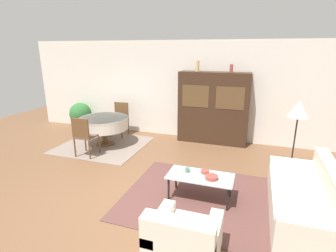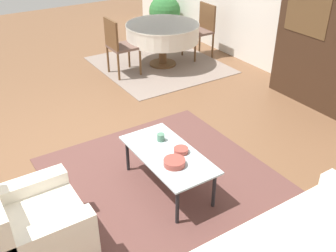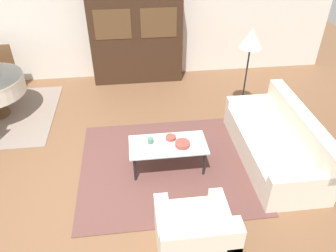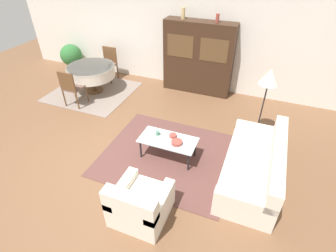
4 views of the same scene
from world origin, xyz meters
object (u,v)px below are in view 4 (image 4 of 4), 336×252
Objects in this scene: display_cabinet at (198,58)px; dining_chair_near at (71,86)px; coffee_table at (168,141)px; dining_table at (91,71)px; vase_short at (218,18)px; vase_tall at (183,13)px; couch at (255,167)px; floor_lamp at (269,80)px; armchair at (140,205)px; bowl_small at (173,136)px; bowl at (177,142)px; potted_plant at (71,56)px; dining_chair_far at (108,62)px; cup at (158,133)px.

display_cabinet reaches higher than dining_chair_near.
dining_table is at bearing 148.89° from coffee_table.
vase_tall is at bearing 180.00° from vase_short.
floor_lamp is at bearing 3.88° from couch.
display_cabinet is at bearing 36.64° from dining_chair_near.
armchair is 1.45m from coffee_table.
dining_chair_near reaches higher than bowl_small.
potted_plant is at bearing 148.70° from bowl.
dining_chair_near is 2.32m from potted_plant.
dining_chair_near reaches higher than potted_plant.
display_cabinet is at bearing 99.41° from bowl.
dining_chair_far is at bearing -4.18° from potted_plant.
display_cabinet is 2.71m from dining_chair_far.
vase_short is at bearing 82.94° from cup.
vase_tall is 3.97m from potted_plant.
cup is (2.72, -1.72, -0.13)m from dining_table.
bowl is at bearing 86.57° from armchair.
coffee_table is at bearing -31.92° from potted_plant.
bowl_small is at bearing 10.43° from cup.
dining_chair_near is (-2.66, -1.98, -0.40)m from display_cabinet.
dining_chair_far is at bearing -174.93° from vase_short.
vase_tall is at bearing 101.28° from armchair.
armchair is 0.95× the size of potted_plant.
couch reaches higher than dining_table.
dining_table is at bearing -152.91° from vase_tall.
dining_chair_far is 4.73m from floor_lamp.
display_cabinet is 2.89m from cup.
bowl_small is at bearing -15.06° from dining_chair_near.
coffee_table is 1.15× the size of dining_chair_near.
couch is 6.64m from potted_plant.
dining_table reaches higher than bowl_small.
display_cabinet is 4.14m from potted_plant.
floor_lamp is at bearing 36.61° from cup.
dining_chair_near is at bearing 78.74° from couch.
couch reaches higher than cup.
dining_chair_near is at bearing 142.30° from armchair.
bowl_small is at bearing 65.42° from coffee_table.
dining_chair_far is at bearing 138.25° from coffee_table.
dining_table is at bearing 151.07° from bowl_small.
coffee_table is at bearing -31.11° from dining_table.
dining_chair_far is 3.40m from vase_short.
couch is 14.00× the size of bowl_small.
vase_short is 4.76m from potted_plant.
couch is 1.88× the size of coffee_table.
couch is 4.69m from dining_chair_near.
bowl is at bearing -30.24° from dining_table.
dining_chair_near is at bearing -90.00° from dining_table.
vase_short reaches higher than bowl_small.
dining_chair_far is at bearing 60.27° from couch.
vase_short reaches higher than dining_chair_near.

